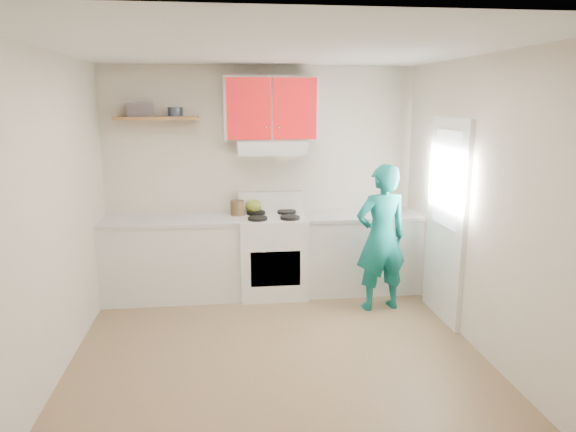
{
  "coord_description": "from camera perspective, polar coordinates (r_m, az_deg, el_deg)",
  "views": [
    {
      "loc": [
        -0.44,
        -4.19,
        2.21
      ],
      "look_at": [
        0.15,
        0.55,
        1.15
      ],
      "focal_mm": 32.56,
      "sensor_mm": 36.0,
      "label": 1
    }
  ],
  "objects": [
    {
      "name": "floor",
      "position": [
        4.75,
        -1.02,
        -15.18
      ],
      "size": [
        3.8,
        3.8,
        0.0
      ],
      "primitive_type": "plane",
      "color": "brown",
      "rests_on": "ground"
    },
    {
      "name": "ceiling",
      "position": [
        4.23,
        -1.16,
        17.81
      ],
      "size": [
        3.6,
        3.8,
        0.04
      ],
      "primitive_type": "cube",
      "color": "white",
      "rests_on": "floor"
    },
    {
      "name": "back_wall",
      "position": [
        6.17,
        -2.93,
        4.03
      ],
      "size": [
        3.6,
        0.04,
        2.6
      ],
      "primitive_type": "cube",
      "color": "beige",
      "rests_on": "floor"
    },
    {
      "name": "front_wall",
      "position": [
        2.5,
        3.53,
        -8.87
      ],
      "size": [
        3.6,
        0.04,
        2.6
      ],
      "primitive_type": "cube",
      "color": "beige",
      "rests_on": "floor"
    },
    {
      "name": "left_wall",
      "position": [
        4.5,
        -24.54,
        -0.31
      ],
      "size": [
        0.04,
        3.8,
        2.6
      ],
      "primitive_type": "cube",
      "color": "beige",
      "rests_on": "floor"
    },
    {
      "name": "right_wall",
      "position": [
        4.83,
        20.66,
        0.85
      ],
      "size": [
        0.04,
        3.8,
        2.6
      ],
      "primitive_type": "cube",
      "color": "beige",
      "rests_on": "floor"
    },
    {
      "name": "door",
      "position": [
        5.49,
        16.87,
        -0.48
      ],
      "size": [
        0.05,
        0.85,
        2.05
      ],
      "primitive_type": "cube",
      "color": "white",
      "rests_on": "floor"
    },
    {
      "name": "door_glass",
      "position": [
        5.41,
        16.89,
        3.9
      ],
      "size": [
        0.01,
        0.55,
        0.95
      ],
      "primitive_type": "cube",
      "color": "white",
      "rests_on": "door"
    },
    {
      "name": "counter_left",
      "position": [
        6.08,
        -12.49,
        -4.61
      ],
      "size": [
        1.52,
        0.6,
        0.9
      ],
      "primitive_type": "cube",
      "color": "silver",
      "rests_on": "floor"
    },
    {
      "name": "counter_right",
      "position": [
        6.25,
        7.87,
        -3.95
      ],
      "size": [
        1.32,
        0.6,
        0.9
      ],
      "primitive_type": "cube",
      "color": "silver",
      "rests_on": "floor"
    },
    {
      "name": "stove",
      "position": [
        6.05,
        -1.67,
        -4.31
      ],
      "size": [
        0.76,
        0.65,
        0.92
      ],
      "primitive_type": "cube",
      "color": "white",
      "rests_on": "floor"
    },
    {
      "name": "range_hood",
      "position": [
        5.91,
        -1.84,
        7.52
      ],
      "size": [
        0.76,
        0.44,
        0.15
      ],
      "primitive_type": "cube",
      "color": "silver",
      "rests_on": "back_wall"
    },
    {
      "name": "upper_cabinets",
      "position": [
        5.95,
        -1.92,
        11.65
      ],
      "size": [
        1.02,
        0.33,
        0.7
      ],
      "primitive_type": "cube",
      "color": "red",
      "rests_on": "back_wall"
    },
    {
      "name": "shelf",
      "position": [
        5.98,
        -14.14,
        10.33
      ],
      "size": [
        0.9,
        0.3,
        0.04
      ],
      "primitive_type": "cube",
      "color": "brown",
      "rests_on": "back_wall"
    },
    {
      "name": "books",
      "position": [
        6.0,
        -15.88,
        11.1
      ],
      "size": [
        0.31,
        0.24,
        0.14
      ],
      "primitive_type": "cube",
      "rotation": [
        0.0,
        0.0,
        0.16
      ],
      "color": "#463E40",
      "rests_on": "shelf"
    },
    {
      "name": "tin",
      "position": [
        5.97,
        -12.2,
        11.07
      ],
      "size": [
        0.2,
        0.2,
        0.1
      ],
      "primitive_type": "cylinder",
      "rotation": [
        0.0,
        0.0,
        -0.32
      ],
      "color": "#333D4C",
      "rests_on": "shelf"
    },
    {
      "name": "kettle",
      "position": [
        6.12,
        -3.78,
        1.1
      ],
      "size": [
        0.21,
        0.21,
        0.16
      ],
      "primitive_type": "ellipsoid",
      "rotation": [
        0.0,
        0.0,
        -0.1
      ],
      "color": "olive",
      "rests_on": "stove"
    },
    {
      "name": "crock",
      "position": [
        6.0,
        -5.55,
        0.78
      ],
      "size": [
        0.17,
        0.17,
        0.19
      ],
      "primitive_type": "cylinder",
      "rotation": [
        0.0,
        0.0,
        0.06
      ],
      "color": "#4B3921",
      "rests_on": "counter_left"
    },
    {
      "name": "cutting_board",
      "position": [
        5.97,
        5.24,
        -0.12
      ],
      "size": [
        0.36,
        0.3,
        0.02
      ],
      "primitive_type": "cube",
      "rotation": [
        0.0,
        0.0,
        0.24
      ],
      "color": "olive",
      "rests_on": "counter_right"
    },
    {
      "name": "silicone_mat",
      "position": [
        6.11,
        10.26,
        -0.03
      ],
      "size": [
        0.3,
        0.25,
        0.01
      ],
      "primitive_type": "cube",
      "rotation": [
        0.0,
        0.0,
        -0.06
      ],
      "color": "red",
      "rests_on": "counter_right"
    },
    {
      "name": "person",
      "position": [
        5.61,
        10.14,
        -2.38
      ],
      "size": [
        0.63,
        0.46,
        1.57
      ],
      "primitive_type": "imported",
      "rotation": [
        0.0,
        0.0,
        3.3
      ],
      "color": "#0C6C64",
      "rests_on": "floor"
    }
  ]
}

